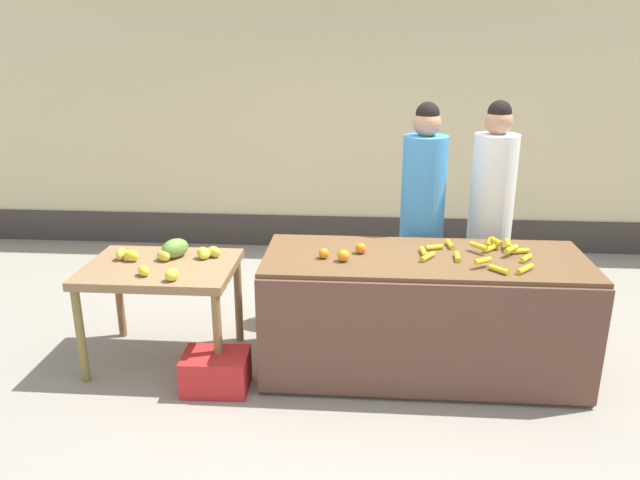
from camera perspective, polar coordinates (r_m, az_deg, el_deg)
name	(u,v)px	position (r m, az deg, el deg)	size (l,w,h in m)	color
ground_plane	(364,366)	(4.56, 4.16, -11.72)	(24.00, 24.00, 0.00)	gray
market_wall_back	(369,119)	(6.79, 4.59, 11.28)	(9.99, 0.23, 2.97)	beige
fruit_stall_counter	(422,315)	(4.37, 9.52, -6.95)	(2.20, 0.86, 0.87)	brown
side_table_wooden	(161,277)	(4.50, -14.68, -3.36)	(1.06, 0.78, 0.75)	olive
banana_bunch_pile	(482,252)	(4.30, 14.94, -1.11)	(0.78, 0.69, 0.07)	gold
orange_pile	(344,253)	(4.11, 2.25, -1.19)	(0.32, 0.25, 0.08)	orange
mango_papaya_pile	(171,254)	(4.51, -13.76, -1.26)	(0.76, 0.64, 0.14)	#D1D33F
vendor_woman_blue_shirt	(422,220)	(4.83, 9.53, 1.85)	(0.34, 0.34, 1.84)	#33333D
vendor_woman_white_shirt	(490,219)	(4.96, 15.65, 1.93)	(0.34, 0.34, 1.85)	#33333D
produce_crate	(216,372)	(4.28, -9.73, -12.08)	(0.44, 0.32, 0.26)	red
produce_sack	(282,295)	(5.09, -3.54, -5.18)	(0.36, 0.30, 0.50)	tan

